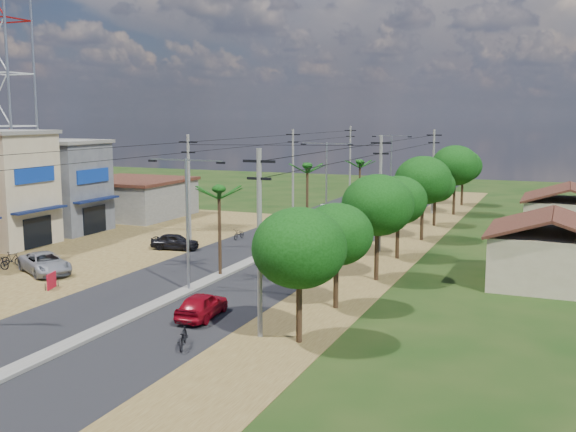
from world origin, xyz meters
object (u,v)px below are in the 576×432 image
(car_silver_mid, at_px, (297,241))
(moto_rider_east, at_px, (183,337))
(car_white_far, at_px, (327,213))
(car_parked_silver, at_px, (45,264))
(car_parked_dark, at_px, (175,242))
(car_red_near, at_px, (202,306))
(roadside_sign, at_px, (52,281))

(car_silver_mid, relative_size, moto_rider_east, 2.45)
(car_silver_mid, bearing_deg, car_white_far, -89.96)
(car_silver_mid, xyz_separation_m, moto_rider_east, (3.38, -22.56, -0.28))
(car_white_far, xyz_separation_m, car_parked_silver, (-9.68, -29.36, 0.04))
(car_parked_dark, bearing_deg, car_red_near, -152.95)
(car_red_near, height_order, car_silver_mid, car_silver_mid)
(car_white_far, distance_m, car_parked_dark, 20.02)
(car_silver_mid, distance_m, car_parked_silver, 18.57)
(car_red_near, bearing_deg, car_parked_silver, -23.17)
(car_white_far, height_order, roadside_sign, car_white_far)
(car_red_near, relative_size, car_white_far, 0.88)
(car_parked_silver, height_order, moto_rider_east, car_parked_silver)
(car_silver_mid, xyz_separation_m, roadside_sign, (-9.50, -16.55, -0.29))
(car_white_far, xyz_separation_m, car_parked_dark, (-6.00, -19.10, -0.02))
(moto_rider_east, bearing_deg, car_red_near, -95.06)
(roadside_sign, bearing_deg, car_white_far, 60.22)
(moto_rider_east, relative_size, roadside_sign, 1.67)
(car_white_far, bearing_deg, car_silver_mid, -95.85)
(car_parked_silver, height_order, roadside_sign, car_parked_silver)
(car_white_far, bearing_deg, car_red_near, -98.34)
(car_silver_mid, distance_m, car_white_far, 16.07)
(car_silver_mid, height_order, moto_rider_east, car_silver_mid)
(car_silver_mid, distance_m, car_parked_dark, 9.59)
(car_parked_silver, relative_size, moto_rider_east, 2.54)
(car_parked_dark, bearing_deg, moto_rider_east, -156.37)
(car_silver_mid, bearing_deg, car_parked_silver, 36.23)
(car_white_far, relative_size, car_parked_silver, 0.90)
(car_parked_dark, distance_m, moto_rider_east, 22.89)
(car_white_far, bearing_deg, moto_rider_east, -97.15)
(car_white_far, bearing_deg, roadside_sign, -117.97)
(car_silver_mid, bearing_deg, car_red_near, 85.37)
(car_red_near, height_order, car_parked_dark, car_red_near)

